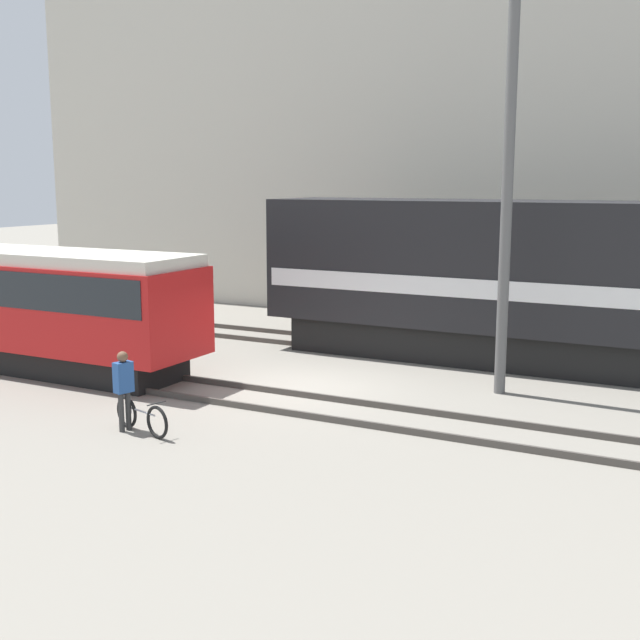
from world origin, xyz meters
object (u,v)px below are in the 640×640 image
streetcar (31,301)px  bicycle (142,417)px  person (124,383)px  freight_locomotive (586,283)px  utility_pole_left (507,200)px

streetcar → bicycle: (6.21, -3.08, -1.48)m
person → freight_locomotive: bearing=53.0°
bicycle → person: (-0.39, -0.04, 0.65)m
person → utility_pole_left: bearing=47.1°
streetcar → bicycle: size_ratio=6.02×
person → utility_pole_left: 9.34m
bicycle → person: size_ratio=1.01×
freight_locomotive → utility_pole_left: size_ratio=1.90×
bicycle → utility_pole_left: 9.35m
freight_locomotive → bicycle: (-6.80, -9.52, -2.00)m
streetcar → person: 6.65m
streetcar → utility_pole_left: size_ratio=1.10×
freight_locomotive → bicycle: freight_locomotive is taller
person → bicycle: bearing=6.0°
streetcar → person: size_ratio=6.10×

